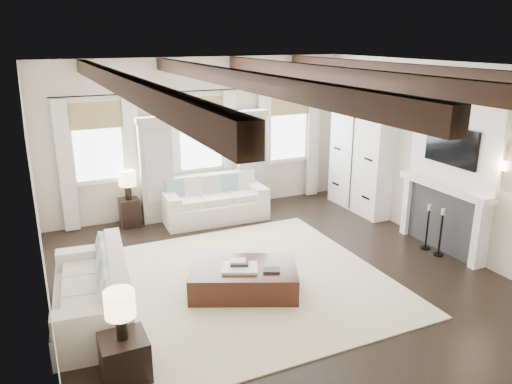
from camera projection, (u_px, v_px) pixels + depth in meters
name	position (u px, v px, depth m)	size (l,w,h in m)	color
ground	(283.00, 284.00, 7.57)	(7.50, 7.50, 0.00)	black
room_shell	(300.00, 146.00, 8.08)	(6.54, 7.54, 3.22)	beige
area_rug	(251.00, 281.00, 7.64)	(3.98, 4.19, 0.02)	beige
sofa_back	(213.00, 202.00, 10.17)	(2.10, 1.01, 0.89)	silver
sofa_left	(97.00, 294.00, 6.54)	(1.14, 2.14, 0.88)	silver
ottoman	(244.00, 279.00, 7.27)	(1.54, 0.96, 0.40)	black
tray	(240.00, 268.00, 7.13)	(0.50, 0.38, 0.04)	white
book_lower	(239.00, 263.00, 7.19)	(0.26, 0.20, 0.04)	#262628
book_upper	(238.00, 261.00, 7.18)	(0.22, 0.17, 0.03)	beige
book_loose	(271.00, 270.00, 7.08)	(0.24, 0.18, 0.03)	#262628
side_table_front	(125.00, 358.00, 5.42)	(0.50, 0.50, 0.50)	black
lamp_front	(120.00, 307.00, 5.23)	(0.33, 0.33, 0.56)	black
side_table_back	(130.00, 212.00, 9.80)	(0.37, 0.37, 0.55)	black
lamp_back	(127.00, 180.00, 9.60)	(0.33, 0.33, 0.57)	black
candlestick_near	(440.00, 236.00, 8.45)	(0.17, 0.17, 0.85)	black
candlestick_far	(427.00, 230.00, 8.72)	(0.17, 0.17, 0.82)	black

